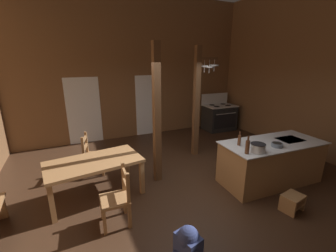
{
  "coord_description": "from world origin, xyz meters",
  "views": [
    {
      "loc": [
        -2.16,
        -3.49,
        2.54
      ],
      "look_at": [
        -0.25,
        0.64,
        1.19
      ],
      "focal_mm": 23.77,
      "sensor_mm": 36.0,
      "label": 1
    }
  ],
  "objects_px": {
    "dining_table": "(94,165)",
    "stockpot_on_counter": "(258,148)",
    "stove_range": "(219,117)",
    "bottle_short_on_counter": "(247,147)",
    "mixing_bowl_on_counter": "(277,145)",
    "bottle_tall_on_counter": "(239,140)",
    "backpack": "(188,247)",
    "ladderback_chair_near_window": "(118,198)",
    "kitchen_island": "(270,162)",
    "step_stool": "(292,201)",
    "ladderback_chair_by_post": "(92,155)"
  },
  "relations": [
    {
      "from": "stockpot_on_counter",
      "to": "backpack",
      "type": "bearing_deg",
      "value": -156.41
    },
    {
      "from": "stove_range",
      "to": "bottle_short_on_counter",
      "type": "height_order",
      "value": "stove_range"
    },
    {
      "from": "dining_table",
      "to": "stockpot_on_counter",
      "type": "xyz_separation_m",
      "value": [
        2.77,
        -1.25,
        0.34
      ]
    },
    {
      "from": "ladderback_chair_near_window",
      "to": "bottle_short_on_counter",
      "type": "xyz_separation_m",
      "value": [
        2.31,
        -0.31,
        0.59
      ]
    },
    {
      "from": "stove_range",
      "to": "bottle_short_on_counter",
      "type": "distance_m",
      "value": 4.43
    },
    {
      "from": "kitchen_island",
      "to": "stove_range",
      "type": "bearing_deg",
      "value": 69.27
    },
    {
      "from": "dining_table",
      "to": "stockpot_on_counter",
      "type": "distance_m",
      "value": 3.06
    },
    {
      "from": "step_stool",
      "to": "ladderback_chair_near_window",
      "type": "height_order",
      "value": "ladderback_chair_near_window"
    },
    {
      "from": "stove_range",
      "to": "bottle_short_on_counter",
      "type": "xyz_separation_m",
      "value": [
        -2.27,
        -3.76,
        0.56
      ]
    },
    {
      "from": "dining_table",
      "to": "ladderback_chair_near_window",
      "type": "height_order",
      "value": "ladderback_chair_near_window"
    },
    {
      "from": "ladderback_chair_near_window",
      "to": "mixing_bowl_on_counter",
      "type": "height_order",
      "value": "mixing_bowl_on_counter"
    },
    {
      "from": "ladderback_chair_by_post",
      "to": "bottle_tall_on_counter",
      "type": "bearing_deg",
      "value": -34.8
    },
    {
      "from": "kitchen_island",
      "to": "bottle_short_on_counter",
      "type": "distance_m",
      "value": 1.12
    },
    {
      "from": "stove_range",
      "to": "ladderback_chair_by_post",
      "type": "relative_size",
      "value": 1.39
    },
    {
      "from": "ladderback_chair_near_window",
      "to": "backpack",
      "type": "relative_size",
      "value": 1.59
    },
    {
      "from": "step_stool",
      "to": "backpack",
      "type": "relative_size",
      "value": 0.67
    },
    {
      "from": "dining_table",
      "to": "mixing_bowl_on_counter",
      "type": "xyz_separation_m",
      "value": [
        3.32,
        -1.21,
        0.29
      ]
    },
    {
      "from": "ladderback_chair_by_post",
      "to": "backpack",
      "type": "bearing_deg",
      "value": -76.03
    },
    {
      "from": "mixing_bowl_on_counter",
      "to": "bottle_short_on_counter",
      "type": "distance_m",
      "value": 0.79
    },
    {
      "from": "stove_range",
      "to": "backpack",
      "type": "relative_size",
      "value": 2.21
    },
    {
      "from": "stove_range",
      "to": "bottle_short_on_counter",
      "type": "relative_size",
      "value": 3.92
    },
    {
      "from": "kitchen_island",
      "to": "mixing_bowl_on_counter",
      "type": "distance_m",
      "value": 0.55
    },
    {
      "from": "step_stool",
      "to": "stockpot_on_counter",
      "type": "bearing_deg",
      "value": 112.75
    },
    {
      "from": "bottle_tall_on_counter",
      "to": "bottle_short_on_counter",
      "type": "distance_m",
      "value": 0.41
    },
    {
      "from": "stove_range",
      "to": "mixing_bowl_on_counter",
      "type": "xyz_separation_m",
      "value": [
        -1.49,
        -3.75,
        0.46
      ]
    },
    {
      "from": "mixing_bowl_on_counter",
      "to": "bottle_tall_on_counter",
      "type": "xyz_separation_m",
      "value": [
        -0.63,
        0.37,
        0.08
      ]
    },
    {
      "from": "step_stool",
      "to": "stockpot_on_counter",
      "type": "distance_m",
      "value": 1.07
    },
    {
      "from": "mixing_bowl_on_counter",
      "to": "bottle_short_on_counter",
      "type": "relative_size",
      "value": 0.64
    },
    {
      "from": "mixing_bowl_on_counter",
      "to": "bottle_tall_on_counter",
      "type": "bearing_deg",
      "value": 149.55
    },
    {
      "from": "step_stool",
      "to": "stove_range",
      "type": "bearing_deg",
      "value": 68.24
    },
    {
      "from": "stove_range",
      "to": "dining_table",
      "type": "xyz_separation_m",
      "value": [
        -4.81,
        -2.53,
        0.17
      ]
    },
    {
      "from": "kitchen_island",
      "to": "stove_range",
      "type": "relative_size",
      "value": 1.68
    },
    {
      "from": "bottle_short_on_counter",
      "to": "ladderback_chair_near_window",
      "type": "bearing_deg",
      "value": 172.42
    },
    {
      "from": "ladderback_chair_by_post",
      "to": "bottle_tall_on_counter",
      "type": "distance_m",
      "value": 3.26
    },
    {
      "from": "stockpot_on_counter",
      "to": "bottle_short_on_counter",
      "type": "height_order",
      "value": "bottle_short_on_counter"
    },
    {
      "from": "backpack",
      "to": "bottle_short_on_counter",
      "type": "xyz_separation_m",
      "value": [
        1.71,
        0.87,
        0.73
      ]
    },
    {
      "from": "dining_table",
      "to": "ladderback_chair_by_post",
      "type": "distance_m",
      "value": 1.01
    },
    {
      "from": "stove_range",
      "to": "bottle_tall_on_counter",
      "type": "relative_size",
      "value": 4.59
    },
    {
      "from": "stockpot_on_counter",
      "to": "bottle_short_on_counter",
      "type": "bearing_deg",
      "value": 173.69
    },
    {
      "from": "stove_range",
      "to": "stockpot_on_counter",
      "type": "xyz_separation_m",
      "value": [
        -2.04,
        -3.78,
        0.51
      ]
    },
    {
      "from": "bottle_tall_on_counter",
      "to": "kitchen_island",
      "type": "bearing_deg",
      "value": -11.79
    },
    {
      "from": "dining_table",
      "to": "backpack",
      "type": "height_order",
      "value": "dining_table"
    },
    {
      "from": "backpack",
      "to": "bottle_tall_on_counter",
      "type": "relative_size",
      "value": 2.07
    },
    {
      "from": "backpack",
      "to": "bottle_short_on_counter",
      "type": "height_order",
      "value": "bottle_short_on_counter"
    },
    {
      "from": "dining_table",
      "to": "bottle_short_on_counter",
      "type": "distance_m",
      "value": 2.84
    },
    {
      "from": "ladderback_chair_by_post",
      "to": "bottle_tall_on_counter",
      "type": "relative_size",
      "value": 3.31
    },
    {
      "from": "stove_range",
      "to": "stockpot_on_counter",
      "type": "distance_m",
      "value": 4.33
    },
    {
      "from": "kitchen_island",
      "to": "backpack",
      "type": "xyz_separation_m",
      "value": [
        -2.64,
        -1.09,
        -0.14
      ]
    },
    {
      "from": "dining_table",
      "to": "backpack",
      "type": "xyz_separation_m",
      "value": [
        0.83,
        -2.1,
        -0.34
      ]
    },
    {
      "from": "ladderback_chair_near_window",
      "to": "backpack",
      "type": "height_order",
      "value": "ladderback_chair_near_window"
    }
  ]
}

